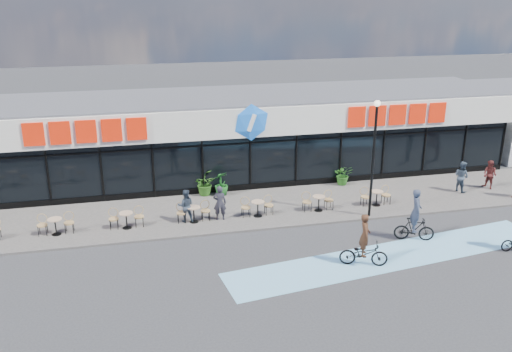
# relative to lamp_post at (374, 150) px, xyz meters

# --- Properties ---
(ground) EXTENTS (120.00, 120.00, 0.00)m
(ground) POSITION_rel_lamp_post_xyz_m (-4.67, -2.30, -3.33)
(ground) COLOR #28282B
(ground) RESTS_ON ground
(sidewalk) EXTENTS (44.00, 5.00, 0.10)m
(sidewalk) POSITION_rel_lamp_post_xyz_m (-4.67, 2.20, -3.28)
(sidewalk) COLOR #58524E
(sidewalk) RESTS_ON ground
(bike_lane) EXTENTS (14.17, 4.13, 0.01)m
(bike_lane) POSITION_rel_lamp_post_xyz_m (-0.67, -3.80, -3.32)
(bike_lane) COLOR #66A0C1
(bike_lane) RESTS_ON ground
(building) EXTENTS (30.60, 6.57, 4.75)m
(building) POSITION_rel_lamp_post_xyz_m (-4.67, 7.63, -0.99)
(building) COLOR black
(building) RESTS_ON ground
(lamp_post) EXTENTS (0.28, 0.28, 5.47)m
(lamp_post) POSITION_rel_lamp_post_xyz_m (0.00, 0.00, 0.00)
(lamp_post) COLOR black
(lamp_post) RESTS_ON sidewalk
(bistro_set_1) EXTENTS (1.54, 0.62, 0.90)m
(bistro_set_1) POSITION_rel_lamp_post_xyz_m (-14.07, 1.20, -2.77)
(bistro_set_1) COLOR tan
(bistro_set_1) RESTS_ON sidewalk
(bistro_set_2) EXTENTS (1.54, 0.62, 0.90)m
(bistro_set_2) POSITION_rel_lamp_post_xyz_m (-11.08, 1.20, -2.77)
(bistro_set_2) COLOR tan
(bistro_set_2) RESTS_ON sidewalk
(bistro_set_3) EXTENTS (1.54, 0.62, 0.90)m
(bistro_set_3) POSITION_rel_lamp_post_xyz_m (-8.09, 1.20, -2.77)
(bistro_set_3) COLOR tan
(bistro_set_3) RESTS_ON sidewalk
(bistro_set_4) EXTENTS (1.54, 0.62, 0.90)m
(bistro_set_4) POSITION_rel_lamp_post_xyz_m (-5.11, 1.20, -2.77)
(bistro_set_4) COLOR tan
(bistro_set_4) RESTS_ON sidewalk
(bistro_set_5) EXTENTS (1.54, 0.62, 0.90)m
(bistro_set_5) POSITION_rel_lamp_post_xyz_m (-2.12, 1.20, -2.77)
(bistro_set_5) COLOR tan
(bistro_set_5) RESTS_ON sidewalk
(bistro_set_6) EXTENTS (1.54, 0.62, 0.90)m
(bistro_set_6) POSITION_rel_lamp_post_xyz_m (0.87, 1.20, -2.77)
(bistro_set_6) COLOR tan
(bistro_set_6) RESTS_ON sidewalk
(potted_plant_left) EXTENTS (1.36, 1.43, 1.24)m
(potted_plant_left) POSITION_rel_lamp_post_xyz_m (-7.19, 4.44, -2.61)
(potted_plant_left) COLOR #285518
(potted_plant_left) RESTS_ON sidewalk
(potted_plant_mid) EXTENTS (0.95, 0.95, 1.24)m
(potted_plant_mid) POSITION_rel_lamp_post_xyz_m (-6.31, 4.21, -2.61)
(potted_plant_mid) COLOR #144817
(potted_plant_mid) RESTS_ON sidewalk
(potted_plant_right) EXTENTS (1.16, 1.06, 1.11)m
(potted_plant_right) POSITION_rel_lamp_post_xyz_m (0.39, 4.30, -2.67)
(potted_plant_right) COLOR #225618
(potted_plant_right) RESTS_ON sidewalk
(patron_left) EXTENTS (0.66, 0.50, 1.64)m
(patron_left) POSITION_rel_lamp_post_xyz_m (-6.89, 1.13, -2.41)
(patron_left) COLOR #222129
(patron_left) RESTS_ON sidewalk
(patron_right) EXTENTS (0.81, 0.66, 1.54)m
(patron_right) POSITION_rel_lamp_post_xyz_m (-8.43, 1.28, -2.46)
(patron_right) COLOR #2C3744
(patron_right) RESTS_ON sidewalk
(pedestrian_a) EXTENTS (0.81, 0.91, 1.54)m
(pedestrian_a) POSITION_rel_lamp_post_xyz_m (7.70, 1.99, -2.46)
(pedestrian_a) COLOR #4D1D1B
(pedestrian_a) RESTS_ON sidewalk
(pedestrian_b) EXTENTS (0.84, 0.95, 1.62)m
(pedestrian_b) POSITION_rel_lamp_post_xyz_m (6.01, 1.98, -2.42)
(pedestrian_b) COLOR #32404E
(pedestrian_b) RESTS_ON sidewalk
(cyclist_b) EXTENTS (1.75, 1.04, 2.31)m
(cyclist_b) POSITION_rel_lamp_post_xyz_m (0.85, -2.65, -2.46)
(cyclist_b) COLOR black
(cyclist_b) RESTS_ON ground
(cyclist_c) EXTENTS (1.97, 1.22, 2.14)m
(cyclist_c) POSITION_rel_lamp_post_xyz_m (-2.15, -4.24, -2.63)
(cyclist_c) COLOR black
(cyclist_c) RESTS_ON ground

